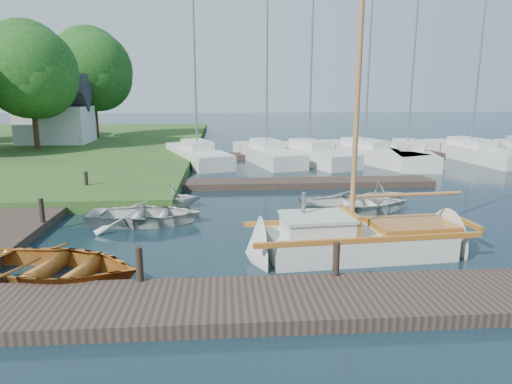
{
  "coord_description": "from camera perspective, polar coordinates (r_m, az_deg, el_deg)",
  "views": [
    {
      "loc": [
        -1.09,
        -14.82,
        4.53
      ],
      "look_at": [
        0.0,
        0.0,
        1.2
      ],
      "focal_mm": 32.0,
      "sensor_mm": 36.0,
      "label": 1
    }
  ],
  "objects": [
    {
      "name": "ground",
      "position": [
        15.53,
        0.0,
        -4.32
      ],
      "size": [
        160.0,
        160.0,
        0.0
      ],
      "primitive_type": "plane",
      "color": "black",
      "rests_on": "ground"
    },
    {
      "name": "near_dock",
      "position": [
        9.9,
        2.63,
        -13.62
      ],
      "size": [
        18.0,
        2.2,
        0.3
      ],
      "primitive_type": "cube",
      "color": "#30211A",
      "rests_on": "ground"
    },
    {
      "name": "left_dock",
      "position": [
        18.7,
        -25.78,
        -2.2
      ],
      "size": [
        2.2,
        18.0,
        0.3
      ],
      "primitive_type": "cube",
      "color": "#30211A",
      "rests_on": "ground"
    },
    {
      "name": "far_dock",
      "position": [
        21.98,
        3.96,
        1.1
      ],
      "size": [
        14.0,
        1.6,
        0.3
      ],
      "primitive_type": "cube",
      "color": "#30211A",
      "rests_on": "ground"
    },
    {
      "name": "pontoon",
      "position": [
        33.04,
        15.49,
        4.55
      ],
      "size": [
        30.0,
        1.6,
        0.3
      ],
      "primitive_type": "cube",
      "color": "#30211A",
      "rests_on": "ground"
    },
    {
      "name": "mooring_post_1",
      "position": [
        10.71,
        -14.36,
        -8.73
      ],
      "size": [
        0.16,
        0.16,
        0.8
      ],
      "primitive_type": "cylinder",
      "color": "black",
      "rests_on": "near_dock"
    },
    {
      "name": "mooring_post_2",
      "position": [
        10.85,
        9.99,
        -8.23
      ],
      "size": [
        0.16,
        0.16,
        0.8
      ],
      "primitive_type": "cylinder",
      "color": "black",
      "rests_on": "near_dock"
    },
    {
      "name": "mooring_post_4",
      "position": [
        16.4,
        -25.21,
        -2.1
      ],
      "size": [
        0.16,
        0.16,
        0.8
      ],
      "primitive_type": "cylinder",
      "color": "black",
      "rests_on": "left_dock"
    },
    {
      "name": "mooring_post_5",
      "position": [
        21.03,
        -20.46,
        1.33
      ],
      "size": [
        0.16,
        0.16,
        0.8
      ],
      "primitive_type": "cylinder",
      "color": "black",
      "rests_on": "left_dock"
    },
    {
      "name": "sailboat",
      "position": [
        13.23,
        13.23,
        -6.15
      ],
      "size": [
        7.28,
        2.52,
        9.83
      ],
      "rotation": [
        0.0,
        0.0,
        0.08
      ],
      "color": "beige",
      "rests_on": "ground"
    },
    {
      "name": "dinghy",
      "position": [
        12.2,
        -24.02,
        -8.02
      ],
      "size": [
        5.07,
        4.21,
        0.91
      ],
      "primitive_type": "imported",
      "rotation": [
        0.0,
        0.0,
        1.29
      ],
      "color": "#946010",
      "rests_on": "ground"
    },
    {
      "name": "tender_a",
      "position": [
        16.24,
        -13.78,
        -2.45
      ],
      "size": [
        4.01,
        2.93,
        0.81
      ],
      "primitive_type": "imported",
      "rotation": [
        0.0,
        0.0,
        1.54
      ],
      "color": "beige",
      "rests_on": "ground"
    },
    {
      "name": "tender_b",
      "position": [
        18.24,
        -10.1,
        -0.26
      ],
      "size": [
        2.23,
        2.0,
        1.05
      ],
      "primitive_type": "imported",
      "rotation": [
        0.0,
        0.0,
        1.41
      ],
      "color": "beige",
      "rests_on": "ground"
    },
    {
      "name": "tender_c",
      "position": [
        17.65,
        12.23,
        -1.11
      ],
      "size": [
        4.11,
        2.95,
        0.85
      ],
      "primitive_type": "imported",
      "rotation": [
        0.0,
        0.0,
        1.58
      ],
      "color": "beige",
      "rests_on": "ground"
    },
    {
      "name": "tender_d",
      "position": [
        18.8,
        15.36,
        -0.01
      ],
      "size": [
        2.48,
        2.26,
        1.12
      ],
      "primitive_type": "imported",
      "rotation": [
        0.0,
        0.0,
        1.79
      ],
      "color": "beige",
      "rests_on": "ground"
    },
    {
      "name": "marina_boat_0",
      "position": [
        29.31,
        -7.35,
        4.78
      ],
      "size": [
        4.76,
        8.41,
        12.01
      ],
      "rotation": [
        0.0,
        0.0,
        1.91
      ],
      "color": "beige",
      "rests_on": "ground"
    },
    {
      "name": "marina_boat_1",
      "position": [
        29.66,
        1.33,
        4.93
      ],
      "size": [
        4.2,
        8.55,
        9.78
      ],
      "rotation": [
        0.0,
        0.0,
        1.82
      ],
      "color": "beige",
      "rests_on": "ground"
    },
    {
      "name": "marina_boat_2",
      "position": [
        29.6,
        6.65,
        4.88
      ],
      "size": [
        5.03,
        8.52,
        12.62
      ],
      "rotation": [
        0.0,
        0.0,
        1.94
      ],
      "color": "beige",
      "rests_on": "ground"
    },
    {
      "name": "marina_boat_3",
      "position": [
        30.9,
        13.39,
        4.92
      ],
      "size": [
        5.54,
        9.74,
        11.34
      ],
      "rotation": [
        0.0,
        0.0,
        1.94
      ],
      "color": "beige",
      "rests_on": "ground"
    },
    {
      "name": "marina_boat_4",
      "position": [
        30.75,
        18.34,
        4.58
      ],
      "size": [
        3.73,
        8.63,
        10.58
      ],
      "rotation": [
        0.0,
        0.0,
        1.38
      ],
      "color": "beige",
      "rests_on": "ground"
    },
    {
      "name": "marina_boat_5",
      "position": [
        33.73,
        25.22,
        4.68
      ],
      "size": [
        3.45,
        9.52,
        11.37
      ],
      "rotation": [
        0.0,
        0.0,
        1.71
      ],
      "color": "beige",
      "rests_on": "ground"
    },
    {
      "name": "house_c",
      "position": [
        39.06,
        -23.8,
        8.71
      ],
      "size": [
        5.25,
        4.0,
        5.28
      ],
      "color": "beige",
      "rests_on": "shore"
    },
    {
      "name": "tree_3",
      "position": [
        35.33,
        -26.41,
        13.43
      ],
      "size": [
        6.41,
        6.38,
        8.74
      ],
      "color": "#332114",
      "rests_on": "shore"
    },
    {
      "name": "tree_7",
      "position": [
        42.33,
        -19.77,
        14.17
      ],
      "size": [
        6.83,
        6.83,
        9.38
      ],
      "color": "#332114",
      "rests_on": "shore"
    }
  ]
}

